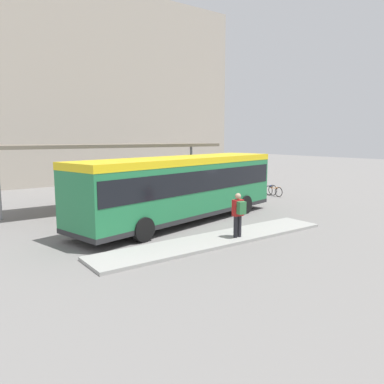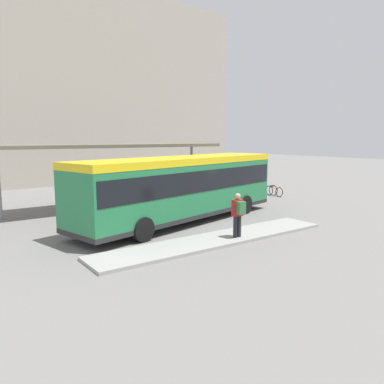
# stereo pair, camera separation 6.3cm
# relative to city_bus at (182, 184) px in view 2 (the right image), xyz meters

# --- Properties ---
(ground_plane) EXTENTS (120.00, 120.00, 0.00)m
(ground_plane) POSITION_rel_city_bus_xyz_m (-0.01, -0.00, -1.81)
(ground_plane) COLOR slate
(curb_island) EXTENTS (10.36, 1.80, 0.12)m
(curb_island) POSITION_rel_city_bus_xyz_m (-0.83, -3.59, -1.75)
(curb_island) COLOR #9E9E99
(curb_island) RESTS_ON ground_plane
(city_bus) EXTENTS (11.82, 5.11, 3.08)m
(city_bus) POSITION_rel_city_bus_xyz_m (0.00, 0.00, 0.00)
(city_bus) COLOR #237A47
(city_bus) RESTS_ON ground_plane
(pedestrian_waiting) EXTENTS (0.44, 0.46, 1.74)m
(pedestrian_waiting) POSITION_rel_city_bus_xyz_m (-0.11, -3.99, -0.69)
(pedestrian_waiting) COLOR #232328
(pedestrian_waiting) RESTS_ON curb_island
(bicycle_orange) EXTENTS (0.48, 1.59, 0.69)m
(bicycle_orange) POSITION_rel_city_bus_xyz_m (9.64, 2.86, -1.46)
(bicycle_orange) COLOR black
(bicycle_orange) RESTS_ON ground_plane
(bicycle_blue) EXTENTS (0.48, 1.75, 0.75)m
(bicycle_blue) POSITION_rel_city_bus_xyz_m (9.77, 3.60, -1.43)
(bicycle_blue) COLOR black
(bicycle_blue) RESTS_ON ground_plane
(bicycle_red) EXTENTS (0.48, 1.62, 0.70)m
(bicycle_red) POSITION_rel_city_bus_xyz_m (9.60, 4.34, -1.46)
(bicycle_red) COLOR black
(bicycle_red) RESTS_ON ground_plane
(station_shelter) EXTENTS (13.52, 3.33, 3.63)m
(station_shelter) POSITION_rel_city_bus_xyz_m (-1.21, 5.53, 1.69)
(station_shelter) COLOR #706656
(station_shelter) RESTS_ON ground_plane
(potted_planter_near_shelter) EXTENTS (0.99, 0.99, 1.50)m
(potted_planter_near_shelter) POSITION_rel_city_bus_xyz_m (-1.85, 2.53, -1.03)
(potted_planter_near_shelter) COLOR slate
(potted_planter_near_shelter) RESTS_ON ground_plane
(station_building) EXTENTS (24.35, 13.18, 16.74)m
(station_building) POSITION_rel_city_bus_xyz_m (5.09, 23.47, 6.56)
(station_building) COLOR #B2A899
(station_building) RESTS_ON ground_plane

